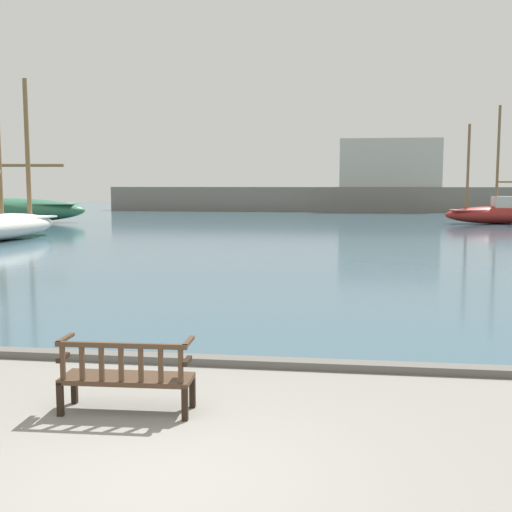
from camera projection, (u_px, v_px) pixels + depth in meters
ground_plane at (157, 477)px, 6.13m from camera, size 160.00×160.00×0.00m
harbor_water at (322, 219)px, 49.43m from camera, size 100.00×80.00×0.08m
quay_edge_kerb at (229, 361)px, 9.91m from camera, size 40.00×0.30×0.12m
park_bench at (126, 375)px, 7.81m from camera, size 1.62×0.58×0.92m
sailboat_nearest_starboard at (499, 212)px, 43.19m from camera, size 7.36×2.76×7.85m
sailboat_outer_port at (2, 208)px, 44.17m from camera, size 11.62×4.59×12.74m
far_breakwater at (343, 190)px, 61.67m from camera, size 42.77×2.40×6.99m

